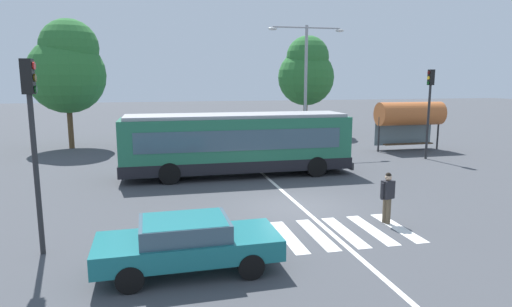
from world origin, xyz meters
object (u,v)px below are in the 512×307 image
at_px(city_transit_bus, 237,144).
at_px(background_tree_left, 68,67).
at_px(parked_car_teal, 182,138).
at_px(parked_car_black, 256,135).
at_px(background_tree_right, 306,72).
at_px(pedestrian_crossing_street, 387,195).
at_px(traffic_light_far_corner, 429,100).
at_px(traffic_light_near_corner, 32,127).
at_px(parked_car_champagne, 220,136).
at_px(parked_car_blue, 141,138).
at_px(foreground_sedan, 188,242).
at_px(twin_arm_street_lamp, 306,73).
at_px(bus_stop_shelter, 410,115).

height_order(city_transit_bus, background_tree_left, background_tree_left).
height_order(parked_car_teal, parked_car_black, same).
height_order(parked_car_black, background_tree_right, background_tree_right).
bearing_deg(pedestrian_crossing_street, traffic_light_far_corner, 50.37).
xyz_separation_m(parked_car_black, background_tree_right, (5.78, 5.56, 4.62)).
relative_size(traffic_light_near_corner, traffic_light_far_corner, 0.99).
height_order(pedestrian_crossing_street, background_tree_left, background_tree_left).
distance_m(city_transit_bus, parked_car_champagne, 9.44).
bearing_deg(parked_car_blue, parked_car_champagne, -0.60).
bearing_deg(foreground_sedan, twin_arm_street_lamp, 62.00).
height_order(pedestrian_crossing_street, traffic_light_near_corner, traffic_light_near_corner).
height_order(parked_car_teal, bus_stop_shelter, bus_stop_shelter).
xyz_separation_m(traffic_light_near_corner, traffic_light_far_corner, (18.94, 10.34, 0.03)).
height_order(parked_car_blue, traffic_light_near_corner, traffic_light_near_corner).
height_order(parked_car_blue, parked_car_black, same).
relative_size(city_transit_bus, parked_car_teal, 2.48).
height_order(traffic_light_near_corner, bus_stop_shelter, traffic_light_near_corner).
height_order(pedestrian_crossing_street, twin_arm_street_lamp, twin_arm_street_lamp).
bearing_deg(pedestrian_crossing_street, parked_car_black, 91.08).
distance_m(city_transit_bus, parked_car_black, 10.01).
bearing_deg(pedestrian_crossing_street, background_tree_right, 76.86).
xyz_separation_m(pedestrian_crossing_street, parked_car_black, (-0.34, 17.76, -0.20)).
relative_size(parked_car_teal, traffic_light_near_corner, 0.87).
bearing_deg(background_tree_left, pedestrian_crossing_street, -56.14).
bearing_deg(pedestrian_crossing_street, foreground_sedan, -162.04).
distance_m(parked_car_teal, background_tree_right, 13.42).
bearing_deg(parked_car_teal, parked_car_champagne, 6.90).
distance_m(parked_car_champagne, traffic_light_far_corner, 13.92).
height_order(twin_arm_street_lamp, background_tree_right, background_tree_right).
distance_m(parked_car_blue, traffic_light_near_corner, 18.25).
xyz_separation_m(parked_car_champagne, bus_stop_shelter, (12.10, -4.49, 1.65)).
relative_size(foreground_sedan, traffic_light_near_corner, 0.86).
xyz_separation_m(city_transit_bus, traffic_light_far_corner, (11.91, 1.87, 1.93)).
bearing_deg(parked_car_teal, foreground_sedan, -93.11).
relative_size(parked_car_black, background_tree_left, 0.52).
bearing_deg(background_tree_right, background_tree_left, -167.97).
xyz_separation_m(city_transit_bus, pedestrian_crossing_street, (3.49, -8.30, -0.62)).
xyz_separation_m(pedestrian_crossing_street, background_tree_left, (-13.01, 19.39, 4.56)).
xyz_separation_m(parked_car_black, traffic_light_near_corner, (-10.18, -17.94, 2.72)).
bearing_deg(bus_stop_shelter, traffic_light_near_corner, -145.76).
distance_m(traffic_light_near_corner, background_tree_left, 19.83).
bearing_deg(traffic_light_far_corner, city_transit_bus, -171.08).
bearing_deg(background_tree_right, bus_stop_shelter, -69.95).
xyz_separation_m(parked_car_blue, twin_arm_street_lamp, (10.82, -2.73, 4.38)).
distance_m(parked_car_champagne, bus_stop_shelter, 13.01).
relative_size(parked_car_black, traffic_light_near_corner, 0.87).
xyz_separation_m(parked_car_blue, parked_car_champagne, (5.43, -0.06, 0.00)).
height_order(traffic_light_far_corner, background_tree_right, background_tree_right).
xyz_separation_m(pedestrian_crossing_street, twin_arm_street_lamp, (2.43, 15.02, 4.18)).
bearing_deg(pedestrian_crossing_street, parked_car_teal, 108.02).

